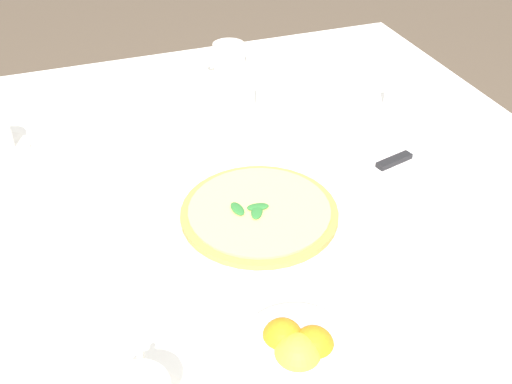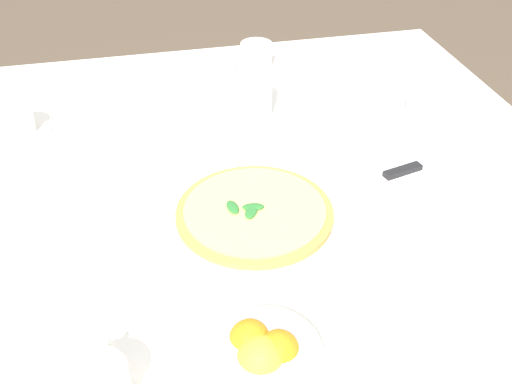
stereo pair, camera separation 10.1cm
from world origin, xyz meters
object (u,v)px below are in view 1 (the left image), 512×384
(water_glass_center_back, at_px, (237,96))
(citrus_bowl, at_px, (298,357))
(coffee_cup_far_right, at_px, (229,58))
(pizza_plate, at_px, (259,219))
(dinner_knife, at_px, (414,153))
(napkin_folded, at_px, (411,159))
(menu_card, at_px, (403,90))
(pizza, at_px, (259,212))

(water_glass_center_back, relative_size, citrus_bowl, 0.74)
(coffee_cup_far_right, height_order, citrus_bowl, same)
(pizza_plate, xyz_separation_m, dinner_knife, (0.33, 0.07, 0.01))
(pizza_plate, relative_size, napkin_folded, 1.21)
(water_glass_center_back, bearing_deg, napkin_folded, -47.93)
(water_glass_center_back, height_order, menu_card, water_glass_center_back)
(pizza_plate, relative_size, water_glass_center_back, 2.73)
(coffee_cup_far_right, bearing_deg, water_glass_center_back, -103.15)
(water_glass_center_back, relative_size, napkin_folded, 0.44)
(menu_card, bearing_deg, pizza_plate, 28.32)
(pizza_plate, height_order, water_glass_center_back, water_glass_center_back)
(citrus_bowl, bearing_deg, napkin_folded, 42.72)
(dinner_knife, relative_size, citrus_bowl, 1.29)
(pizza_plate, bearing_deg, menu_card, 33.24)
(pizza_plate, bearing_deg, napkin_folded, 11.68)
(pizza_plate, distance_m, citrus_bowl, 0.29)
(coffee_cup_far_right, bearing_deg, citrus_bowl, -102.21)
(dinner_knife, distance_m, citrus_bowl, 0.52)
(coffee_cup_far_right, distance_m, napkin_folded, 0.54)
(pizza, distance_m, menu_card, 0.52)
(coffee_cup_far_right, xyz_separation_m, menu_card, (0.31, -0.29, 0.00))
(coffee_cup_far_right, distance_m, dinner_knife, 0.54)
(pizza_plate, bearing_deg, citrus_bowl, -100.83)
(pizza, bearing_deg, napkin_folded, 11.67)
(napkin_folded, bearing_deg, pizza_plate, 174.23)
(dinner_knife, xyz_separation_m, menu_card, (0.11, 0.22, 0.01))
(citrus_bowl, height_order, menu_card, citrus_bowl)
(coffee_cup_far_right, height_order, menu_card, coffee_cup_far_right)
(pizza, xyz_separation_m, menu_card, (0.44, 0.29, 0.01))
(pizza_plate, bearing_deg, water_glass_center_back, 77.28)
(coffee_cup_far_right, xyz_separation_m, citrus_bowl, (-0.19, -0.86, -0.00))
(water_glass_center_back, distance_m, citrus_bowl, 0.65)
(dinner_knife, bearing_deg, menu_card, 50.10)
(pizza_plate, xyz_separation_m, napkin_folded, (0.33, 0.07, -0.00))
(water_glass_center_back, relative_size, dinner_knife, 0.57)
(pizza, height_order, coffee_cup_far_right, coffee_cup_far_right)
(napkin_folded, distance_m, dinner_knife, 0.01)
(pizza_plate, height_order, coffee_cup_far_right, coffee_cup_far_right)
(pizza_plate, height_order, pizza, pizza)
(pizza, relative_size, coffee_cup_far_right, 1.96)
(water_glass_center_back, xyz_separation_m, menu_card, (0.36, -0.06, -0.02))
(dinner_knife, bearing_deg, coffee_cup_far_right, 97.70)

